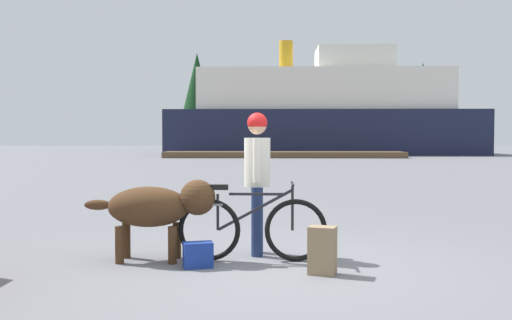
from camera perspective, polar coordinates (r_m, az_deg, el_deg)
name	(u,v)px	position (r m, az deg, el deg)	size (l,w,h in m)	color
ground_plane	(275,267)	(6.46, 1.89, -10.61)	(160.00, 160.00, 0.00)	slate
bicycle	(251,228)	(6.66, -0.47, -6.78)	(1.74, 0.44, 0.92)	black
person_cyclist	(257,169)	(6.97, 0.12, -0.91)	(0.32, 0.53, 1.74)	navy
dog	(158,207)	(6.74, -9.76, -4.61)	(1.54, 0.55, 0.95)	#472D19
backpack	(322,250)	(6.11, 6.65, -8.96)	(0.28, 0.20, 0.51)	#8C7251
handbag_pannier	(198,255)	(6.42, -5.82, -9.42)	(0.32, 0.18, 0.28)	navy
dock_pier	(284,155)	(38.72, 2.79, 0.54)	(16.19, 2.60, 0.40)	brown
ferry_boat	(324,114)	(46.25, 6.79, 4.58)	(24.51, 7.48, 9.07)	#191E38
pine_tree_far_left	(197,87)	(63.92, -5.91, 7.28)	(3.62, 3.62, 10.67)	#4C331E
pine_tree_center	(316,97)	(62.26, 6.05, 6.28)	(4.01, 4.01, 9.25)	#4C331E
pine_tree_far_right	(423,95)	(65.99, 16.32, 6.23)	(4.30, 4.30, 9.54)	#4C331E
pine_tree_mid_back	(290,87)	(66.71, 3.39, 7.33)	(3.34, 3.34, 11.79)	#4C331E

